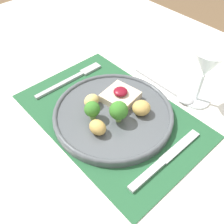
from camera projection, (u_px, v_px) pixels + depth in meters
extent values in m
cube|color=white|center=(111.00, 120.00, 0.67)|extent=(1.58, 1.15, 0.03)
cylinder|color=white|center=(93.00, 52.00, 1.54)|extent=(0.06, 0.06, 0.71)
cube|color=#235633|center=(111.00, 115.00, 0.66)|extent=(0.46, 0.30, 0.00)
cylinder|color=#4C5156|center=(112.00, 115.00, 0.64)|extent=(0.30, 0.30, 0.02)
torus|color=#4C5156|center=(112.00, 113.00, 0.64)|extent=(0.30, 0.30, 0.01)
cube|color=beige|center=(120.00, 97.00, 0.66)|extent=(0.09, 0.09, 0.02)
ellipsoid|color=maroon|center=(121.00, 92.00, 0.65)|extent=(0.04, 0.04, 0.01)
cylinder|color=#84B256|center=(93.00, 116.00, 0.62)|extent=(0.01, 0.01, 0.02)
sphere|color=#387A28|center=(92.00, 109.00, 0.60)|extent=(0.04, 0.04, 0.04)
cylinder|color=#84B256|center=(118.00, 118.00, 0.62)|extent=(0.01, 0.01, 0.02)
sphere|color=#387A28|center=(119.00, 111.00, 0.60)|extent=(0.04, 0.04, 0.04)
ellipsoid|color=tan|center=(98.00, 127.00, 0.58)|extent=(0.04, 0.04, 0.03)
ellipsoid|color=#DBBC6B|center=(92.00, 101.00, 0.64)|extent=(0.04, 0.04, 0.03)
ellipsoid|color=tan|center=(141.00, 108.00, 0.63)|extent=(0.06, 0.06, 0.04)
cube|color=#B2B2B7|center=(60.00, 85.00, 0.73)|extent=(0.01, 0.16, 0.01)
cube|color=#B2B2B7|center=(91.00, 69.00, 0.78)|extent=(0.02, 0.06, 0.01)
cube|color=#B2B2B7|center=(147.00, 175.00, 0.53)|extent=(0.02, 0.10, 0.01)
cube|color=#B2B2B7|center=(180.00, 146.00, 0.58)|extent=(0.02, 0.12, 0.00)
cube|color=#B2B2B7|center=(157.00, 82.00, 0.74)|extent=(0.16, 0.01, 0.01)
ellipsoid|color=#B2B2B7|center=(185.00, 99.00, 0.69)|extent=(0.05, 0.04, 0.01)
cylinder|color=white|center=(196.00, 100.00, 0.69)|extent=(0.07, 0.07, 0.01)
cylinder|color=white|center=(200.00, 88.00, 0.66)|extent=(0.01, 0.01, 0.08)
cone|color=white|center=(207.00, 64.00, 0.61)|extent=(0.08, 0.08, 0.07)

